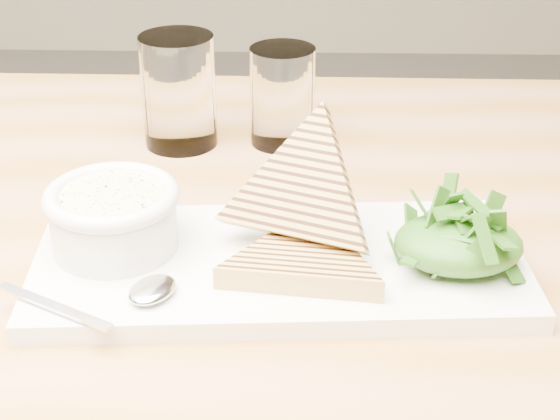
{
  "coord_description": "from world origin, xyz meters",
  "views": [
    {
      "loc": [
        0.28,
        -0.45,
        1.15
      ],
      "look_at": [
        0.26,
        0.17,
        0.81
      ],
      "focal_mm": 55.0,
      "sensor_mm": 36.0,
      "label": 1
    }
  ],
  "objects_px": {
    "soup_bowl": "(114,225)",
    "glass_near": "(179,91)",
    "platter": "(279,265)",
    "glass_far": "(282,96)",
    "table_top": "(155,262)"
  },
  "relations": [
    {
      "from": "platter",
      "to": "glass_near",
      "type": "xyz_separation_m",
      "value": [
        -0.12,
        0.26,
        0.05
      ]
    },
    {
      "from": "platter",
      "to": "glass_near",
      "type": "distance_m",
      "value": 0.29
    },
    {
      "from": "soup_bowl",
      "to": "glass_near",
      "type": "height_order",
      "value": "glass_near"
    },
    {
      "from": "table_top",
      "to": "glass_near",
      "type": "relative_size",
      "value": 10.6
    },
    {
      "from": "soup_bowl",
      "to": "glass_far",
      "type": "bearing_deg",
      "value": 62.52
    },
    {
      "from": "soup_bowl",
      "to": "glass_near",
      "type": "xyz_separation_m",
      "value": [
        0.02,
        0.25,
        0.02
      ]
    },
    {
      "from": "glass_near",
      "to": "glass_far",
      "type": "distance_m",
      "value": 0.11
    },
    {
      "from": "glass_near",
      "to": "table_top",
      "type": "bearing_deg",
      "value": -89.43
    },
    {
      "from": "soup_bowl",
      "to": "glass_far",
      "type": "relative_size",
      "value": 0.97
    },
    {
      "from": "platter",
      "to": "glass_far",
      "type": "height_order",
      "value": "glass_far"
    },
    {
      "from": "glass_near",
      "to": "glass_far",
      "type": "xyz_separation_m",
      "value": [
        0.11,
        0.01,
        -0.01
      ]
    },
    {
      "from": "soup_bowl",
      "to": "glass_near",
      "type": "bearing_deg",
      "value": 84.98
    },
    {
      "from": "platter",
      "to": "glass_near",
      "type": "relative_size",
      "value": 3.33
    },
    {
      "from": "platter",
      "to": "glass_near",
      "type": "bearing_deg",
      "value": 113.89
    },
    {
      "from": "platter",
      "to": "glass_far",
      "type": "distance_m",
      "value": 0.27
    }
  ]
}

